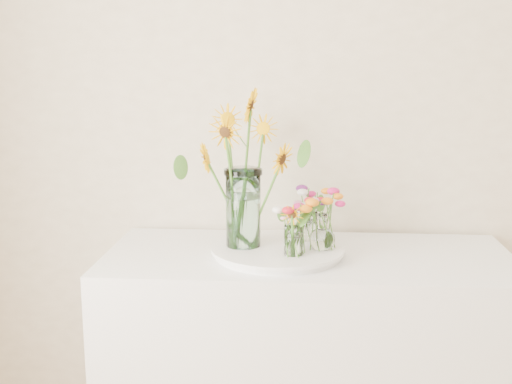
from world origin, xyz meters
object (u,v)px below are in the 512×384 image
mason_jar (243,208)px  small_vase_b (322,232)px  tray (278,252)px  small_vase_a (294,241)px  counter (306,374)px  small_vase_c (309,226)px

mason_jar → small_vase_b: mason_jar is taller
tray → small_vase_a: bearing=-56.7°
small_vase_a → tray: bearing=123.3°
small_vase_a → mason_jar: bearing=151.6°
counter → tray: 0.48m
tray → small_vase_c: 0.16m
counter → small_vase_a: (-0.05, -0.11, 0.53)m
small_vase_a → small_vase_c: 0.19m
small_vase_a → small_vase_c: small_vase_c is taller
tray → small_vase_b: (0.15, -0.01, 0.08)m
counter → small_vase_c: (-0.00, 0.08, 0.53)m
small_vase_c → tray: bearing=-135.2°
tray → counter: bearing=14.5°
small_vase_a → small_vase_b: 0.12m
mason_jar → small_vase_b: (0.27, -0.02, -0.07)m
mason_jar → small_vase_c: bearing=22.7°
counter → small_vase_b: bearing=-36.4°
counter → small_vase_b: small_vase_b is taller
mason_jar → small_vase_c: mason_jar is taller
mason_jar → small_vase_a: bearing=-28.4°
mason_jar → small_vase_c: size_ratio=2.53×
small_vase_b → tray: bearing=177.7°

